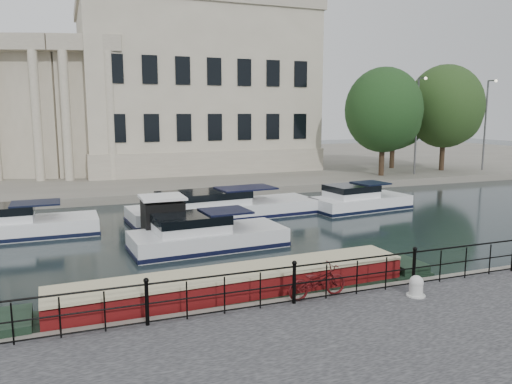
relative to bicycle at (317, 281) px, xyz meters
The scene contains 11 objects.
ground_plane 2.47m from the bicycle, 110.60° to the left, with size 160.00×160.00×0.00m, color black.
far_bank 41.11m from the bicycle, 91.10° to the left, with size 120.00×42.00×0.55m, color #6B665B.
railing 0.82m from the bicycle, 169.24° to the right, with size 24.14×0.14×1.22m.
civic_building 37.34m from the bicycle, 92.78° to the left, with size 53.55×31.84×16.85m.
lamp_posts 34.20m from the bicycle, 42.12° to the left, with size 8.24×1.55×8.07m.
bicycle is the anchor object (origin of this frame).
mooring_bollard 2.87m from the bicycle, 18.22° to the right, with size 0.54×0.54×0.61m.
narrowboat 2.44m from the bicycle, 146.73° to the left, with size 13.39×2.33×1.49m.
harbour_hut 10.10m from the bicycle, 104.78° to the left, with size 2.60×2.17×2.16m.
cabin_cruisers 12.46m from the bicycle, 89.16° to the left, with size 25.54×9.30×1.99m.
trees 33.47m from the bicycle, 47.54° to the left, with size 13.89×10.45×9.46m.
Camera 1 is at (-5.65, -14.12, 5.76)m, focal length 35.00 mm.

